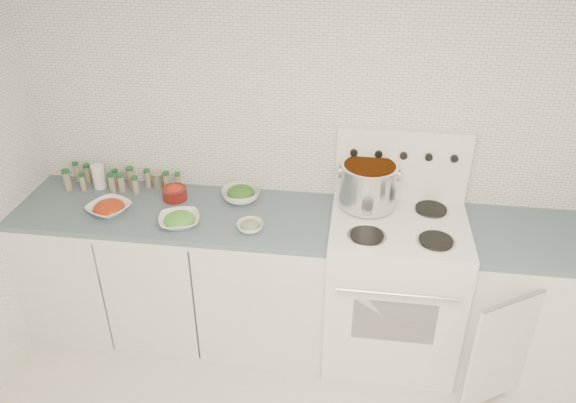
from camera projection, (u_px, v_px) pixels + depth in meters
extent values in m
cube|color=white|center=(320.00, 140.00, 3.28)|extent=(3.50, 0.02, 2.50)
cube|color=white|center=(181.00, 273.00, 3.52)|extent=(1.85, 0.62, 0.86)
cube|color=#4A5B70|center=(174.00, 212.00, 3.29)|extent=(1.85, 0.62, 0.03)
cube|color=white|center=(392.00, 289.00, 3.34)|extent=(0.76, 0.65, 0.92)
cube|color=black|center=(394.00, 321.00, 3.04)|extent=(0.45, 0.01, 0.28)
cylinder|color=silver|center=(398.00, 295.00, 2.90)|extent=(0.65, 0.02, 0.02)
cube|color=white|center=(400.00, 224.00, 3.10)|extent=(0.76, 0.65, 0.01)
cube|color=white|center=(402.00, 164.00, 3.24)|extent=(0.76, 0.06, 0.43)
cylinder|color=silver|center=(367.00, 236.00, 2.98)|extent=(0.21, 0.21, 0.01)
cylinder|color=black|center=(367.00, 235.00, 2.98)|extent=(0.18, 0.18, 0.01)
cylinder|color=silver|center=(436.00, 241.00, 2.94)|extent=(0.21, 0.21, 0.01)
cylinder|color=black|center=(436.00, 240.00, 2.93)|extent=(0.18, 0.18, 0.01)
cylinder|color=silver|center=(368.00, 205.00, 3.25)|extent=(0.21, 0.21, 0.01)
cylinder|color=black|center=(368.00, 204.00, 3.25)|extent=(0.18, 0.18, 0.01)
cylinder|color=silver|center=(431.00, 210.00, 3.21)|extent=(0.21, 0.21, 0.01)
cylinder|color=black|center=(431.00, 209.00, 3.21)|extent=(0.18, 0.18, 0.01)
cylinder|color=black|center=(354.00, 152.00, 3.20)|extent=(0.04, 0.02, 0.04)
cylinder|color=black|center=(379.00, 154.00, 3.19)|extent=(0.04, 0.02, 0.04)
cylinder|color=black|center=(404.00, 155.00, 3.17)|extent=(0.04, 0.02, 0.04)
cylinder|color=black|center=(429.00, 157.00, 3.15)|extent=(0.04, 0.02, 0.04)
cylinder|color=black|center=(454.00, 158.00, 3.14)|extent=(0.04, 0.02, 0.04)
cube|color=white|center=(535.00, 304.00, 3.27)|extent=(0.89, 0.62, 0.86)
cube|color=#4A5B70|center=(553.00, 240.00, 3.04)|extent=(0.89, 0.62, 0.03)
cube|color=white|center=(501.00, 352.00, 2.94)|extent=(0.35, 0.23, 0.70)
cylinder|color=silver|center=(368.00, 185.00, 3.18)|extent=(0.32, 0.32, 0.25)
cylinder|color=#C1631B|center=(370.00, 168.00, 3.13)|extent=(0.29, 0.29, 0.03)
torus|color=silver|center=(340.00, 171.00, 3.17)|extent=(0.01, 0.08, 0.08)
torus|color=silver|center=(400.00, 175.00, 3.13)|extent=(0.01, 0.08, 0.08)
imported|color=white|center=(109.00, 209.00, 3.23)|extent=(0.30, 0.30, 0.06)
ellipsoid|color=#AC290E|center=(109.00, 207.00, 3.23)|extent=(0.16, 0.16, 0.07)
imported|color=white|center=(179.00, 221.00, 3.12)|extent=(0.28, 0.28, 0.06)
ellipsoid|color=#489831|center=(179.00, 219.00, 3.12)|extent=(0.16, 0.16, 0.07)
imported|color=white|center=(241.00, 195.00, 3.36)|extent=(0.26, 0.26, 0.07)
ellipsoid|color=#295819|center=(241.00, 192.00, 3.35)|extent=(0.16, 0.16, 0.07)
imported|color=white|center=(250.00, 227.00, 3.08)|extent=(0.15, 0.15, 0.05)
ellipsoid|color=#24451B|center=(250.00, 225.00, 3.07)|extent=(0.11, 0.11, 0.05)
cylinder|color=#5C150F|center=(175.00, 194.00, 3.37)|extent=(0.15, 0.15, 0.07)
ellipsoid|color=red|center=(174.00, 190.00, 3.35)|extent=(0.11, 0.11, 0.05)
cylinder|color=white|center=(99.00, 176.00, 3.47)|extent=(0.09, 0.09, 0.15)
cylinder|color=gray|center=(158.00, 180.00, 3.50)|extent=(0.09, 0.09, 0.09)
cylinder|color=gray|center=(77.00, 173.00, 3.55)|extent=(0.04, 0.04, 0.11)
cylinder|color=#164E26|center=(75.00, 164.00, 3.52)|extent=(0.04, 0.04, 0.02)
cylinder|color=gray|center=(88.00, 175.00, 3.54)|extent=(0.04, 0.04, 0.11)
cylinder|color=#164E26|center=(86.00, 166.00, 3.51)|extent=(0.04, 0.04, 0.02)
cylinder|color=gray|center=(97.00, 175.00, 3.54)|extent=(0.04, 0.04, 0.11)
cylinder|color=#164E26|center=(95.00, 166.00, 3.51)|extent=(0.04, 0.04, 0.02)
cylinder|color=gray|center=(116.00, 179.00, 3.51)|extent=(0.04, 0.04, 0.09)
cylinder|color=#164E26|center=(114.00, 171.00, 3.48)|extent=(0.04, 0.04, 0.02)
cylinder|color=gray|center=(131.00, 178.00, 3.49)|extent=(0.04, 0.04, 0.11)
cylinder|color=#164E26|center=(129.00, 169.00, 3.46)|extent=(0.05, 0.05, 0.02)
cylinder|color=gray|center=(148.00, 179.00, 3.49)|extent=(0.04, 0.04, 0.10)
cylinder|color=#164E26|center=(147.00, 171.00, 3.46)|extent=(0.04, 0.04, 0.02)
cylinder|color=gray|center=(167.00, 181.00, 3.47)|extent=(0.04, 0.04, 0.10)
cylinder|color=#164E26|center=(166.00, 173.00, 3.45)|extent=(0.04, 0.04, 0.02)
cylinder|color=gray|center=(178.00, 182.00, 3.47)|extent=(0.04, 0.04, 0.09)
cylinder|color=#164E26|center=(177.00, 174.00, 3.44)|extent=(0.04, 0.04, 0.02)
cylinder|color=gray|center=(67.00, 181.00, 3.46)|extent=(0.05, 0.05, 0.12)
cylinder|color=#164E26|center=(65.00, 171.00, 3.42)|extent=(0.05, 0.05, 0.02)
cylinder|color=gray|center=(83.00, 183.00, 3.46)|extent=(0.04, 0.04, 0.10)
cylinder|color=#164E26|center=(81.00, 175.00, 3.43)|extent=(0.04, 0.04, 0.02)
cylinder|color=gray|center=(112.00, 184.00, 3.43)|extent=(0.04, 0.04, 0.11)
cylinder|color=#164E26|center=(110.00, 175.00, 3.39)|extent=(0.04, 0.04, 0.02)
cylinder|color=gray|center=(121.00, 184.00, 3.44)|extent=(0.04, 0.04, 0.10)
cylinder|color=#164E26|center=(120.00, 176.00, 3.41)|extent=(0.04, 0.04, 0.02)
cylinder|color=gray|center=(136.00, 186.00, 3.42)|extent=(0.04, 0.04, 0.10)
cylinder|color=#164E26|center=(134.00, 178.00, 3.39)|extent=(0.04, 0.04, 0.02)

